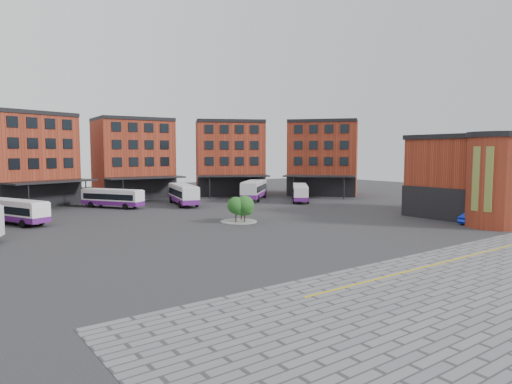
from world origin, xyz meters
TOP-DOWN VIEW (x-y plane):
  - ground at (0.00, 0.00)m, footprint 160.00×160.00m
  - yellow_line at (2.00, -14.00)m, footprint 26.00×0.15m
  - main_building at (-4.77, 38.25)m, footprint 94.14×42.48m
  - east_building at (28.70, -3.06)m, footprint 17.40×15.40m
  - tree_island at (2.12, 11.58)m, footprint 4.40×4.40m
  - bus_b at (-19.96, 26.05)m, footprint 6.13×10.21m
  - bus_c at (-5.49, 34.85)m, footprint 7.24×9.71m
  - bus_d at (4.90, 31.99)m, footprint 5.53×11.75m
  - bus_e at (18.61, 31.68)m, footprint 10.56×10.41m
  - bus_f at (23.31, 24.80)m, footprint 8.34×9.33m
  - blue_car at (23.09, -5.62)m, footprint 4.16×1.87m

SIDE VIEW (x-z plane):
  - ground at x=0.00m, z-range 0.00..0.00m
  - yellow_line at x=2.00m, z-range 0.02..0.04m
  - blue_car at x=23.09m, z-range 0.00..1.33m
  - bus_c at x=-5.49m, z-range 0.12..2.93m
  - bus_b at x=-19.96m, z-range 0.12..2.97m
  - bus_f at x=23.31m, z-range 0.12..2.99m
  - bus_d at x=4.90m, z-range 0.13..3.36m
  - tree_island at x=2.12m, z-range 0.15..3.41m
  - bus_e at x=18.61m, z-range 0.14..3.54m
  - east_building at x=28.70m, z-range -0.01..10.59m
  - main_building at x=-4.77m, z-range -0.07..14.53m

